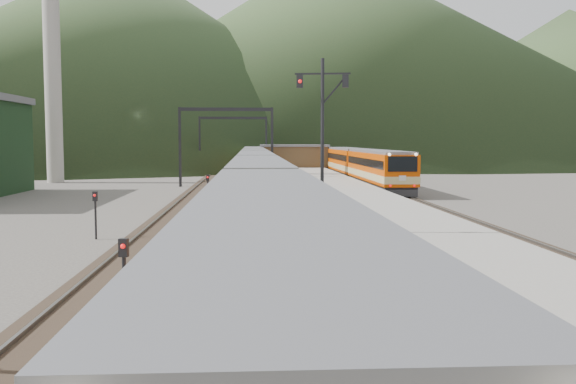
{
  "coord_description": "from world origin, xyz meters",
  "views": [
    {
      "loc": [
        -0.33,
        -10.28,
        4.68
      ],
      "look_at": [
        1.57,
        22.83,
        2.0
      ],
      "focal_mm": 40.0,
      "sensor_mm": 36.0,
      "label": 1
    }
  ],
  "objects": [
    {
      "name": "smokestack",
      "position": [
        -22.0,
        62.0,
        15.0
      ],
      "size": [
        1.8,
        1.8,
        30.0
      ],
      "primitive_type": "cylinder",
      "color": "#9E998E",
      "rests_on": "ground"
    },
    {
      "name": "track_second",
      "position": [
        11.5,
        40.0,
        0.07
      ],
      "size": [
        2.6,
        200.0,
        0.23
      ],
      "color": "black",
      "rests_on": "ground"
    },
    {
      "name": "track_far",
      "position": [
        -5.0,
        40.0,
        0.07
      ],
      "size": [
        2.6,
        200.0,
        0.23
      ],
      "color": "black",
      "rests_on": "ground"
    },
    {
      "name": "hill_c",
      "position": [
        110.0,
        210.0,
        25.0
      ],
      "size": [
        160.0,
        160.0,
        50.0
      ],
      "primitive_type": "cone",
      "color": "#314929",
      "rests_on": "ground"
    },
    {
      "name": "main_train",
      "position": [
        0.0,
        38.57,
        1.88
      ],
      "size": [
        2.71,
        93.14,
        3.31
      ],
      "color": "tan",
      "rests_on": "track_main"
    },
    {
      "name": "track_main",
      "position": [
        0.0,
        40.0,
        0.07
      ],
      "size": [
        2.6,
        200.0,
        0.23
      ],
      "color": "black",
      "rests_on": "ground"
    },
    {
      "name": "hill_b",
      "position": [
        30.0,
        230.0,
        37.5
      ],
      "size": [
        220.0,
        220.0,
        75.0
      ],
      "primitive_type": "cone",
      "color": "#314929",
      "rests_on": "ground"
    },
    {
      "name": "second_train",
      "position": [
        11.5,
        58.55,
        1.96
      ],
      "size": [
        2.84,
        38.66,
        3.46
      ],
      "color": "#C44000",
      "rests_on": "track_second"
    },
    {
      "name": "short_signal_c",
      "position": [
        -7.69,
        20.28,
        1.46
      ],
      "size": [
        0.22,
        0.17,
        2.27
      ],
      "color": "black",
      "rests_on": "ground"
    },
    {
      "name": "short_signal_b",
      "position": [
        -3.39,
        34.9,
        1.46
      ],
      "size": [
        0.23,
        0.17,
        2.27
      ],
      "color": "black",
      "rests_on": "ground"
    },
    {
      "name": "gantry_near",
      "position": [
        -2.85,
        55.0,
        5.59
      ],
      "size": [
        9.55,
        0.25,
        8.0
      ],
      "color": "black",
      "rests_on": "ground"
    },
    {
      "name": "signal_mast",
      "position": [
        2.5,
        15.12,
        5.21
      ],
      "size": [
        2.19,
        0.49,
        6.9
      ],
      "color": "black",
      "rests_on": "platform"
    },
    {
      "name": "short_signal_a",
      "position": [
        -3.47,
        5.48,
        1.46
      ],
      "size": [
        0.24,
        0.2,
        2.27
      ],
      "color": "black",
      "rests_on": "ground"
    },
    {
      "name": "hill_a",
      "position": [
        -40.0,
        190.0,
        30.0
      ],
      "size": [
        180.0,
        180.0,
        60.0
      ],
      "primitive_type": "cone",
      "color": "#314929",
      "rests_on": "ground"
    },
    {
      "name": "station_shed",
      "position": [
        5.6,
        78.0,
        2.57
      ],
      "size": [
        9.4,
        4.4,
        3.1
      ],
      "color": "#503B23",
      "rests_on": "platform"
    },
    {
      "name": "gantry_far",
      "position": [
        -2.85,
        80.0,
        5.59
      ],
      "size": [
        9.55,
        0.25,
        8.0
      ],
      "color": "black",
      "rests_on": "ground"
    },
    {
      "name": "platform",
      "position": [
        5.6,
        38.0,
        0.5
      ],
      "size": [
        8.0,
        100.0,
        1.0
      ],
      "primitive_type": "cube",
      "color": "gray",
      "rests_on": "ground"
    }
  ]
}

